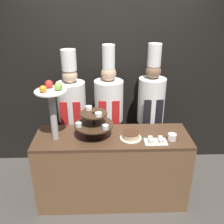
{
  "coord_description": "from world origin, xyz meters",
  "views": [
    {
      "loc": [
        -0.08,
        -2.16,
        2.31
      ],
      "look_at": [
        0.0,
        0.38,
        1.14
      ],
      "focal_mm": 40.0,
      "sensor_mm": 36.0,
      "label": 1
    }
  ],
  "objects_px": {
    "tiered_stand": "(94,122)",
    "cake_square_tray": "(156,141)",
    "cup_white": "(172,137)",
    "chef_center_right": "(151,109)",
    "chef_left": "(72,111)",
    "cake_round": "(131,136)",
    "fruit_pedestal": "(52,102)",
    "chef_center_left": "(109,111)"
  },
  "relations": [
    {
      "from": "tiered_stand",
      "to": "cake_square_tray",
      "type": "height_order",
      "value": "tiered_stand"
    },
    {
      "from": "tiered_stand",
      "to": "chef_center_right",
      "type": "distance_m",
      "value": 0.91
    },
    {
      "from": "cake_round",
      "to": "chef_center_left",
      "type": "bearing_deg",
      "value": 110.74
    },
    {
      "from": "tiered_stand",
      "to": "cake_round",
      "type": "distance_m",
      "value": 0.43
    },
    {
      "from": "fruit_pedestal",
      "to": "chef_left",
      "type": "height_order",
      "value": "chef_left"
    },
    {
      "from": "cake_round",
      "to": "chef_center_right",
      "type": "distance_m",
      "value": 0.69
    },
    {
      "from": "chef_center_right",
      "to": "chef_left",
      "type": "bearing_deg",
      "value": 179.99
    },
    {
      "from": "cake_square_tray",
      "to": "chef_left",
      "type": "bearing_deg",
      "value": 144.37
    },
    {
      "from": "fruit_pedestal",
      "to": "chef_center_right",
      "type": "xyz_separation_m",
      "value": [
        1.15,
        0.58,
        -0.34
      ]
    },
    {
      "from": "cup_white",
      "to": "chef_left",
      "type": "relative_size",
      "value": 0.05
    },
    {
      "from": "chef_center_left",
      "to": "cake_square_tray",
      "type": "bearing_deg",
      "value": -54.77
    },
    {
      "from": "tiered_stand",
      "to": "fruit_pedestal",
      "type": "xyz_separation_m",
      "value": [
        -0.43,
        -0.03,
        0.26
      ]
    },
    {
      "from": "cup_white",
      "to": "chef_center_left",
      "type": "relative_size",
      "value": 0.05
    },
    {
      "from": "tiered_stand",
      "to": "cake_square_tray",
      "type": "bearing_deg",
      "value": -12.87
    },
    {
      "from": "tiered_stand",
      "to": "chef_left",
      "type": "height_order",
      "value": "chef_left"
    },
    {
      "from": "tiered_stand",
      "to": "cup_white",
      "type": "relative_size",
      "value": 4.74
    },
    {
      "from": "cake_round",
      "to": "chef_left",
      "type": "height_order",
      "value": "chef_left"
    },
    {
      "from": "chef_left",
      "to": "fruit_pedestal",
      "type": "bearing_deg",
      "value": -101.91
    },
    {
      "from": "fruit_pedestal",
      "to": "chef_center_right",
      "type": "distance_m",
      "value": 1.33
    },
    {
      "from": "cake_round",
      "to": "cup_white",
      "type": "bearing_deg",
      "value": -5.66
    },
    {
      "from": "fruit_pedestal",
      "to": "tiered_stand",
      "type": "bearing_deg",
      "value": 4.27
    },
    {
      "from": "chef_center_left",
      "to": "chef_left",
      "type": "bearing_deg",
      "value": 179.99
    },
    {
      "from": "cake_round",
      "to": "chef_left",
      "type": "bearing_deg",
      "value": 139.41
    },
    {
      "from": "cup_white",
      "to": "chef_left",
      "type": "xyz_separation_m",
      "value": [
        -1.16,
        0.65,
        0.03
      ]
    },
    {
      "from": "fruit_pedestal",
      "to": "cake_square_tray",
      "type": "height_order",
      "value": "fruit_pedestal"
    },
    {
      "from": "cup_white",
      "to": "chef_center_right",
      "type": "xyz_separation_m",
      "value": [
        -0.12,
        0.65,
        0.05
      ]
    },
    {
      "from": "fruit_pedestal",
      "to": "chef_center_right",
      "type": "height_order",
      "value": "chef_center_right"
    },
    {
      "from": "cake_square_tray",
      "to": "chef_left",
      "type": "relative_size",
      "value": 0.14
    },
    {
      "from": "fruit_pedestal",
      "to": "chef_center_right",
      "type": "relative_size",
      "value": 0.35
    },
    {
      "from": "fruit_pedestal",
      "to": "chef_center_left",
      "type": "height_order",
      "value": "chef_center_left"
    },
    {
      "from": "cup_white",
      "to": "chef_left",
      "type": "bearing_deg",
      "value": 150.59
    },
    {
      "from": "cake_round",
      "to": "chef_center_right",
      "type": "height_order",
      "value": "chef_center_right"
    },
    {
      "from": "tiered_stand",
      "to": "chef_center_left",
      "type": "xyz_separation_m",
      "value": [
        0.18,
        0.54,
        -0.11
      ]
    },
    {
      "from": "fruit_pedestal",
      "to": "chef_center_left",
      "type": "xyz_separation_m",
      "value": [
        0.6,
        0.58,
        -0.37
      ]
    },
    {
      "from": "tiered_stand",
      "to": "cake_square_tray",
      "type": "xyz_separation_m",
      "value": [
        0.67,
        -0.15,
        -0.15
      ]
    },
    {
      "from": "tiered_stand",
      "to": "chef_left",
      "type": "xyz_separation_m",
      "value": [
        -0.3,
        0.54,
        -0.11
      ]
    },
    {
      "from": "chef_center_left",
      "to": "fruit_pedestal",
      "type": "bearing_deg",
      "value": -136.25
    },
    {
      "from": "fruit_pedestal",
      "to": "cup_white",
      "type": "height_order",
      "value": "fruit_pedestal"
    },
    {
      "from": "cake_square_tray",
      "to": "chef_center_right",
      "type": "bearing_deg",
      "value": 84.95
    },
    {
      "from": "cake_square_tray",
      "to": "chef_center_left",
      "type": "bearing_deg",
      "value": 125.23
    },
    {
      "from": "tiered_stand",
      "to": "chef_left",
      "type": "bearing_deg",
      "value": 119.24
    },
    {
      "from": "tiered_stand",
      "to": "cake_round",
      "type": "relative_size",
      "value": 1.81
    }
  ]
}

